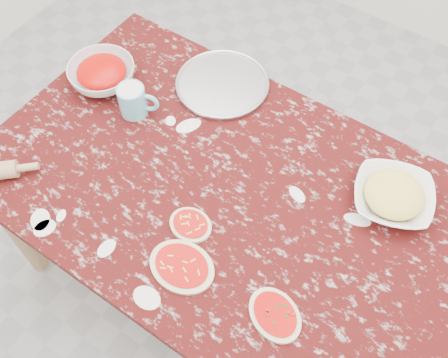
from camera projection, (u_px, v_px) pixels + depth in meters
ground at (224, 277)px, 2.29m from camera, size 4.00×4.00×0.00m
worktable at (224, 201)px, 1.73m from camera, size 1.60×1.00×0.75m
pizza_tray at (222, 84)px, 1.90m from camera, size 0.38×0.38×0.01m
sauce_bowl at (102, 74)px, 1.89m from camera, size 0.31×0.31×0.08m
cheese_bowl at (393, 197)px, 1.60m from camera, size 0.32×0.32×0.06m
flour_mug at (134, 100)px, 1.79m from camera, size 0.14×0.10×0.11m
pizza_left at (182, 266)px, 1.50m from camera, size 0.21×0.17×0.02m
pizza_mid at (191, 225)px, 1.58m from camera, size 0.14×0.11×0.02m
pizza_right at (275, 315)px, 1.42m from camera, size 0.21×0.18×0.02m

